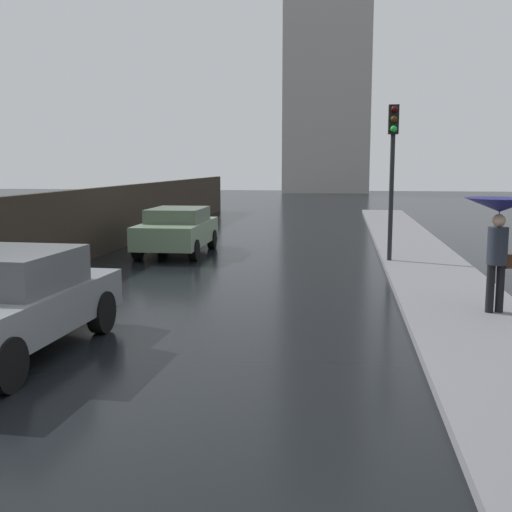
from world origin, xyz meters
TOP-DOWN VIEW (x-y plane):
  - ground at (0.00, 0.00)m, footprint 120.00×120.00m
  - car_green_near_kerb at (-2.05, 12.31)m, footprint 1.90×4.02m
  - car_grey_mid_road at (-1.74, 2.03)m, footprint 1.95×4.17m
  - pedestrian_with_umbrella_far at (5.55, 5.05)m, footprint 1.16×1.16m
  - traffic_light at (4.17, 10.87)m, footprint 0.26×0.39m
  - distant_tower at (0.79, 58.02)m, footprint 9.03×10.79m

SIDE VIEW (x-z plane):
  - ground at x=0.00m, z-range 0.00..0.00m
  - car_green_near_kerb at x=-2.05m, z-range 0.05..1.42m
  - car_grey_mid_road at x=-1.74m, z-range 0.02..1.49m
  - pedestrian_with_umbrella_far at x=5.55m, z-range 0.77..2.75m
  - traffic_light at x=4.17m, z-range 0.94..5.02m
  - distant_tower at x=0.79m, z-range -1.81..33.65m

